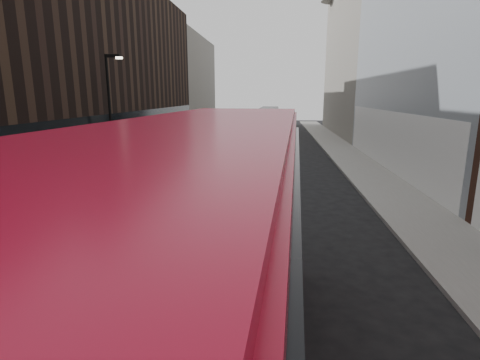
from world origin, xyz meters
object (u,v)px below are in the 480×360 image
(red_bus, at_px, (196,274))
(car_a, at_px, (272,159))
(street_lamp, at_px, (111,105))
(grey_bus, at_px, (269,119))
(car_c, at_px, (274,139))
(car_b, at_px, (278,149))

(red_bus, xyz_separation_m, car_a, (0.80, 19.76, -1.75))
(street_lamp, xyz_separation_m, car_a, (9.82, 2.00, -3.46))
(grey_bus, height_order, car_c, grey_bus)
(red_bus, bearing_deg, grey_bus, 93.01)
(car_a, distance_m, car_b, 5.15)
(street_lamp, bearing_deg, grey_bus, 72.28)
(car_a, height_order, car_c, car_a)
(grey_bus, height_order, car_a, grey_bus)
(red_bus, height_order, car_c, red_bus)
(car_a, bearing_deg, red_bus, -98.90)
(car_b, bearing_deg, street_lamp, -143.02)
(street_lamp, relative_size, car_b, 1.67)
(car_a, distance_m, car_c, 11.57)
(grey_bus, relative_size, car_a, 2.35)
(red_bus, bearing_deg, car_c, 91.56)
(grey_bus, xyz_separation_m, car_c, (0.80, -14.65, -1.01))
(grey_bus, bearing_deg, car_a, -86.92)
(red_bus, relative_size, car_b, 2.67)
(street_lamp, relative_size, grey_bus, 0.70)
(car_b, distance_m, car_c, 6.45)
(grey_bus, bearing_deg, red_bus, -88.67)
(street_lamp, relative_size, red_bus, 0.63)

